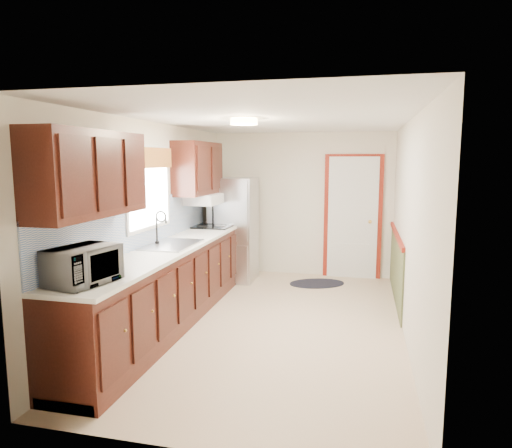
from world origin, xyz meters
The scene contains 8 objects.
room_shell centered at (0.00, 0.00, 1.20)m, with size 3.20×5.20×2.52m.
kitchen_run centered at (-1.24, -0.29, 0.81)m, with size 0.63×4.00×2.20m.
back_wall_trim centered at (0.99, 2.21, 0.89)m, with size 1.12×2.30×2.08m.
ceiling_fixture centered at (-0.30, -0.20, 2.36)m, with size 0.30×0.30×0.06m, color #FFD88C.
microwave centered at (-1.20, -1.95, 1.13)m, with size 0.55×0.31×0.37m, color white.
refrigerator centered at (-1.02, 1.87, 0.83)m, with size 0.70×0.70×1.66m.
rug centered at (0.34, 1.90, 0.01)m, with size 0.88×0.56×0.01m, color black.
cooktop centered at (-1.19, 1.40, 0.95)m, with size 0.55×0.66×0.02m, color black.
Camera 1 is at (1.00, -5.15, 1.94)m, focal length 32.00 mm.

